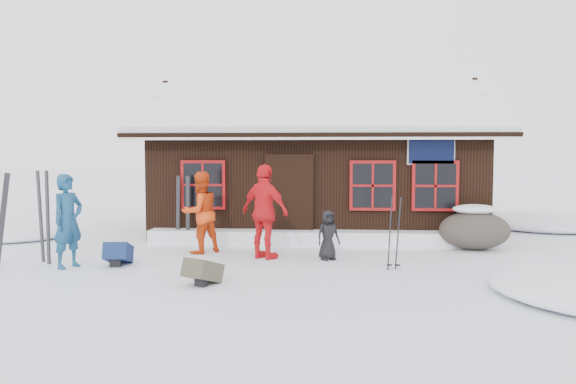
{
  "coord_description": "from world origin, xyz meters",
  "views": [
    {
      "loc": [
        1.79,
        -10.38,
        2.09
      ],
      "look_at": [
        0.98,
        0.91,
        1.3
      ],
      "focal_mm": 35.0,
      "sensor_mm": 36.0,
      "label": 1
    }
  ],
  "objects_px": {
    "backpack_blue": "(118,257)",
    "backpack_olive": "(203,275)",
    "skier_teal": "(68,221)",
    "skier_crouched": "(328,235)",
    "skier_orange_right": "(265,212)",
    "boulder": "(474,229)",
    "ski_poles": "(394,234)",
    "skier_orange_left": "(200,212)"
  },
  "relations": [
    {
      "from": "boulder",
      "to": "backpack_olive",
      "type": "relative_size",
      "value": 2.74
    },
    {
      "from": "backpack_olive",
      "to": "skier_teal",
      "type": "bearing_deg",
      "value": -175.65
    },
    {
      "from": "skier_orange_left",
      "to": "backpack_blue",
      "type": "distance_m",
      "value": 1.98
    },
    {
      "from": "skier_teal",
      "to": "boulder",
      "type": "height_order",
      "value": "skier_teal"
    },
    {
      "from": "ski_poles",
      "to": "backpack_olive",
      "type": "relative_size",
      "value": 2.44
    },
    {
      "from": "skier_orange_left",
      "to": "skier_orange_right",
      "type": "bearing_deg",
      "value": 115.15
    },
    {
      "from": "skier_orange_left",
      "to": "boulder",
      "type": "height_order",
      "value": "skier_orange_left"
    },
    {
      "from": "skier_orange_right",
      "to": "boulder",
      "type": "relative_size",
      "value": 1.24
    },
    {
      "from": "ski_poles",
      "to": "boulder",
      "type": "bearing_deg",
      "value": 48.44
    },
    {
      "from": "skier_teal",
      "to": "skier_orange_left",
      "type": "xyz_separation_m",
      "value": [
        2.06,
        1.65,
        -0.0
      ]
    },
    {
      "from": "skier_orange_right",
      "to": "skier_crouched",
      "type": "bearing_deg",
      "value": -146.72
    },
    {
      "from": "skier_teal",
      "to": "backpack_blue",
      "type": "xyz_separation_m",
      "value": [
        0.82,
        0.27,
        -0.7
      ]
    },
    {
      "from": "skier_teal",
      "to": "skier_crouched",
      "type": "bearing_deg",
      "value": -52.48
    },
    {
      "from": "skier_orange_left",
      "to": "skier_crouched",
      "type": "height_order",
      "value": "skier_orange_left"
    },
    {
      "from": "skier_teal",
      "to": "skier_orange_left",
      "type": "relative_size",
      "value": 1.0
    },
    {
      "from": "skier_orange_right",
      "to": "ski_poles",
      "type": "height_order",
      "value": "skier_orange_right"
    },
    {
      "from": "skier_orange_right",
      "to": "skier_crouched",
      "type": "height_order",
      "value": "skier_orange_right"
    },
    {
      "from": "skier_teal",
      "to": "skier_crouched",
      "type": "relative_size",
      "value": 1.76
    },
    {
      "from": "skier_teal",
      "to": "skier_crouched",
      "type": "height_order",
      "value": "skier_teal"
    },
    {
      "from": "skier_crouched",
      "to": "ski_poles",
      "type": "xyz_separation_m",
      "value": [
        1.18,
        -0.84,
        0.15
      ]
    },
    {
      "from": "backpack_blue",
      "to": "skier_orange_left",
      "type": "bearing_deg",
      "value": 41.82
    },
    {
      "from": "ski_poles",
      "to": "skier_orange_left",
      "type": "bearing_deg",
      "value": 160.01
    },
    {
      "from": "skier_orange_left",
      "to": "backpack_blue",
      "type": "height_order",
      "value": "skier_orange_left"
    },
    {
      "from": "skier_teal",
      "to": "skier_orange_left",
      "type": "distance_m",
      "value": 2.64
    },
    {
      "from": "skier_orange_left",
      "to": "ski_poles",
      "type": "xyz_separation_m",
      "value": [
        3.84,
        -1.4,
        -0.22
      ]
    },
    {
      "from": "ski_poles",
      "to": "skier_orange_right",
      "type": "bearing_deg",
      "value": 160.8
    },
    {
      "from": "skier_crouched",
      "to": "skier_teal",
      "type": "bearing_deg",
      "value": 164.55
    },
    {
      "from": "skier_teal",
      "to": "boulder",
      "type": "xyz_separation_m",
      "value": [
        7.88,
        2.49,
        -0.41
      ]
    },
    {
      "from": "skier_orange_left",
      "to": "boulder",
      "type": "distance_m",
      "value": 5.89
    },
    {
      "from": "skier_teal",
      "to": "ski_poles",
      "type": "distance_m",
      "value": 5.9
    },
    {
      "from": "skier_crouched",
      "to": "boulder",
      "type": "height_order",
      "value": "skier_crouched"
    },
    {
      "from": "ski_poles",
      "to": "backpack_blue",
      "type": "bearing_deg",
      "value": 179.74
    },
    {
      "from": "skier_orange_right",
      "to": "ski_poles",
      "type": "xyz_separation_m",
      "value": [
        2.42,
        -0.84,
        -0.3
      ]
    },
    {
      "from": "skier_orange_right",
      "to": "skier_crouched",
      "type": "distance_m",
      "value": 1.32
    },
    {
      "from": "backpack_blue",
      "to": "backpack_olive",
      "type": "distance_m",
      "value": 2.37
    },
    {
      "from": "skier_crouched",
      "to": "boulder",
      "type": "xyz_separation_m",
      "value": [
        3.16,
        1.4,
        -0.04
      ]
    },
    {
      "from": "skier_teal",
      "to": "backpack_blue",
      "type": "distance_m",
      "value": 1.11
    },
    {
      "from": "skier_orange_left",
      "to": "backpack_blue",
      "type": "xyz_separation_m",
      "value": [
        -1.24,
        -1.37,
        -0.7
      ]
    },
    {
      "from": "backpack_blue",
      "to": "backpack_olive",
      "type": "height_order",
      "value": "backpack_blue"
    },
    {
      "from": "backpack_olive",
      "to": "boulder",
      "type": "bearing_deg",
      "value": 61.96
    },
    {
      "from": "skier_orange_right",
      "to": "backpack_blue",
      "type": "bearing_deg",
      "value": 50.53
    },
    {
      "from": "backpack_olive",
      "to": "skier_orange_right",
      "type": "bearing_deg",
      "value": 98.3
    }
  ]
}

